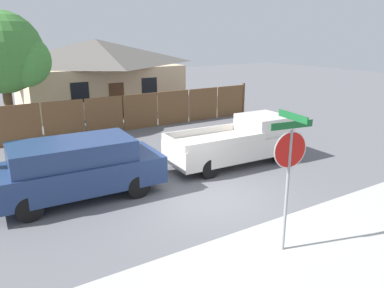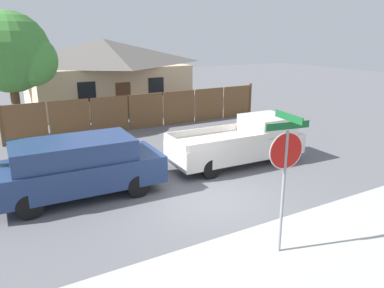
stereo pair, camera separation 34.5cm
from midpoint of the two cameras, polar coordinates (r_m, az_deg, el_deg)
name	(u,v)px [view 2 (the right image)]	position (r m, az deg, el deg)	size (l,w,h in m)	color
ground_plane	(209,199)	(11.28, 3.47, -8.32)	(80.00, 80.00, 0.00)	slate
sidewalk_strip	(297,259)	(8.88, 16.88, -16.42)	(36.00, 3.20, 0.01)	#B2B2AD
wooden_fence	(146,111)	(19.51, -6.48, 5.04)	(13.64, 0.12, 1.89)	brown
house	(105,73)	(25.41, -12.74, 10.56)	(10.14, 7.14, 4.42)	beige
oak_tree	(14,54)	(19.08, -25.04, 12.30)	(3.83, 3.65, 5.76)	brown
red_suv	(78,166)	(11.56, -16.18, -3.24)	(4.96, 2.16, 1.77)	navy
orange_pickup	(242,142)	(14.17, 8.31, 0.28)	(5.16, 2.06, 1.71)	silver
stop_sign	(285,160)	(8.15, 15.23, -2.40)	(1.03, 0.93, 3.17)	gray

